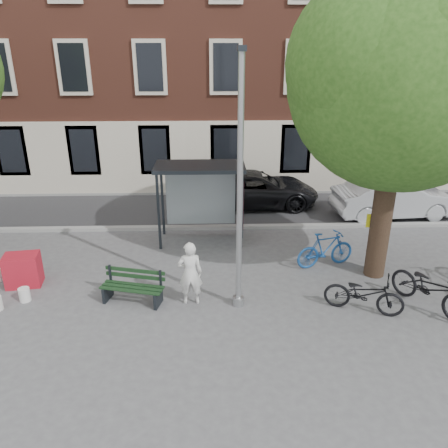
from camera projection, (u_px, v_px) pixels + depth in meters
name	position (u px, v px, depth m)	size (l,w,h in m)	color
ground	(238.00, 305.00, 11.06)	(90.00, 90.00, 0.00)	#4C4C4F
road	(227.00, 209.00, 17.54)	(40.00, 4.00, 0.01)	#28282B
curb_near	(230.00, 227.00, 15.67)	(40.00, 0.25, 0.12)	gray
curb_far	(226.00, 192.00, 19.37)	(40.00, 0.25, 0.12)	gray
building_row	(223.00, 25.00, 20.44)	(30.00, 8.00, 14.00)	brown
lamppost	(240.00, 201.00, 10.01)	(0.28, 0.35, 6.11)	#9EA0A3
tree_right	(406.00, 68.00, 10.34)	(5.76, 5.60, 8.20)	black
bus_shelter	(212.00, 185.00, 14.12)	(2.85, 1.45, 2.62)	#1E2328
painter	(190.00, 273.00, 10.85)	(0.62, 0.40, 1.69)	silver
bench	(133.00, 288.00, 11.09)	(1.68, 0.89, 0.83)	#1E2328
bike_a	(364.00, 293.00, 10.63)	(0.66, 1.90, 1.00)	black
bike_b	(325.00, 249.00, 12.83)	(0.51, 1.82, 1.09)	navy
bike_c	(431.00, 288.00, 10.74)	(0.75, 2.16, 1.14)	black
car_dark	(256.00, 189.00, 17.74)	(2.32, 5.04, 1.40)	black
car_silver	(394.00, 198.00, 16.52)	(1.59, 4.56, 1.50)	#B1B4B9
red_stand	(23.00, 270.00, 11.84)	(0.90, 0.60, 0.90)	#AB1626
bucket_c	(25.00, 295.00, 11.18)	(0.28, 0.28, 0.36)	silver
notice_sign	(370.00, 231.00, 12.31)	(0.30, 0.07, 1.76)	#9EA0A3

